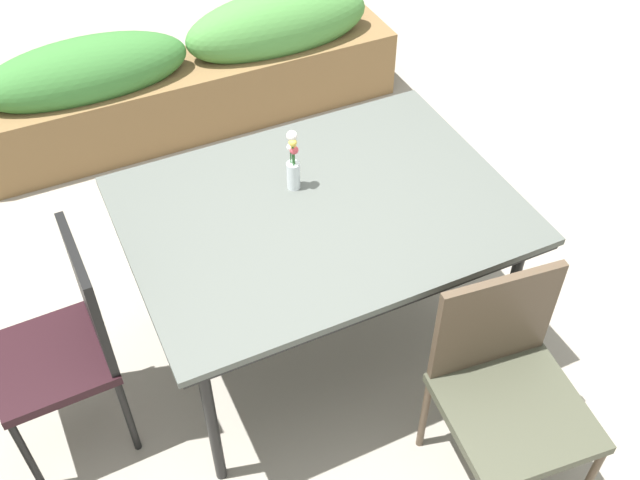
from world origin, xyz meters
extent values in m
plane|color=gray|center=(0.00, 0.00, 0.00)|extent=(12.00, 12.00, 0.00)
cube|color=#4C514C|center=(0.02, -0.03, 0.77)|extent=(1.43, 1.05, 0.03)
cube|color=black|center=(0.02, -0.03, 0.74)|extent=(1.40, 1.03, 0.02)
cylinder|color=black|center=(-0.60, -0.46, 0.38)|extent=(0.04, 0.04, 0.76)
cylinder|color=black|center=(0.63, -0.46, 0.38)|extent=(0.04, 0.04, 0.76)
cylinder|color=black|center=(-0.60, 0.40, 0.38)|extent=(0.04, 0.04, 0.76)
cylinder|color=black|center=(0.63, 0.40, 0.38)|extent=(0.04, 0.04, 0.76)
cube|color=#434535|center=(0.34, -0.90, 0.43)|extent=(0.52, 0.52, 0.04)
cube|color=#4C3D2D|center=(0.36, -0.68, 0.66)|extent=(0.45, 0.08, 0.43)
cylinder|color=#4C3D2D|center=(0.53, -1.14, 0.21)|extent=(0.03, 0.03, 0.42)
cylinder|color=#4C3D2D|center=(0.57, -0.71, 0.21)|extent=(0.03, 0.03, 0.42)
cylinder|color=#4C3D2D|center=(0.15, -0.67, 0.21)|extent=(0.03, 0.03, 0.42)
cube|color=black|center=(-1.05, -0.03, 0.46)|extent=(0.42, 0.42, 0.04)
cube|color=black|center=(-0.86, -0.02, 0.70)|extent=(0.04, 0.39, 0.47)
cylinder|color=black|center=(-1.22, -0.22, 0.23)|extent=(0.03, 0.03, 0.45)
cylinder|color=black|center=(-1.24, 0.15, 0.23)|extent=(0.03, 0.03, 0.45)
cylinder|color=black|center=(-0.86, -0.21, 0.23)|extent=(0.03, 0.03, 0.45)
cylinder|color=black|center=(-0.87, 0.16, 0.23)|extent=(0.03, 0.03, 0.45)
cylinder|color=silver|center=(-0.03, 0.12, 0.84)|extent=(0.05, 0.05, 0.11)
cylinder|color=#2D662D|center=(-0.03, 0.11, 0.93)|extent=(0.01, 0.01, 0.15)
sphere|color=#EFCC4C|center=(-0.03, 0.11, 1.00)|extent=(0.03, 0.03, 0.03)
cylinder|color=#2D662D|center=(-0.03, 0.12, 0.91)|extent=(0.01, 0.01, 0.11)
sphere|color=white|center=(-0.03, 0.12, 0.97)|extent=(0.03, 0.03, 0.03)
cylinder|color=#2D662D|center=(-0.02, 0.12, 0.92)|extent=(0.00, 0.01, 0.12)
sphere|color=#EFCC4C|center=(-0.02, 0.12, 0.98)|extent=(0.03, 0.03, 0.03)
cylinder|color=#2D662D|center=(-0.02, 0.11, 0.91)|extent=(0.00, 0.01, 0.11)
sphere|color=#DB4C56|center=(-0.02, 0.11, 0.96)|extent=(0.03, 0.03, 0.03)
cylinder|color=#2D662D|center=(-0.03, 0.12, 0.94)|extent=(0.00, 0.01, 0.17)
sphere|color=white|center=(-0.03, 0.12, 1.02)|extent=(0.04, 0.04, 0.04)
cube|color=brown|center=(0.04, 1.74, 0.20)|extent=(2.46, 0.42, 0.41)
ellipsoid|color=#387233|center=(-0.51, 1.74, 0.51)|extent=(1.11, 0.38, 0.36)
ellipsoid|color=#47843D|center=(0.59, 1.74, 0.53)|extent=(1.11, 0.38, 0.40)
camera|label=1|loc=(-0.86, -1.87, 2.62)|focal=41.63mm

